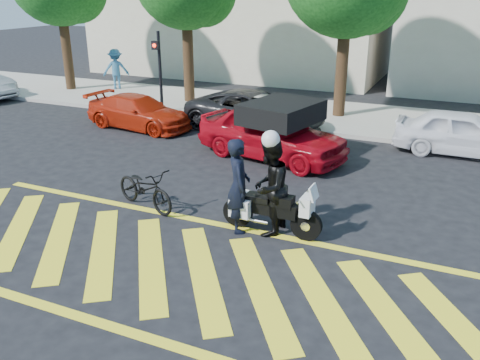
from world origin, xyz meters
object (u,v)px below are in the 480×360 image
at_px(officer_bike, 239,185).
at_px(red_convertible, 272,133).
at_px(parked_mid_right, 463,133).
at_px(police_motorcycle, 270,209).
at_px(parked_left, 139,112).
at_px(parked_mid_left, 255,111).
at_px(bicycle, 145,188).
at_px(officer_moto, 270,187).

xyz_separation_m(officer_bike, red_convertible, (-1.05, 4.70, -0.22)).
distance_m(officer_bike, parked_mid_right, 8.39).
bearing_deg(police_motorcycle, officer_bike, -166.87).
xyz_separation_m(police_motorcycle, parked_left, (-7.20, 5.80, 0.07)).
xyz_separation_m(red_convertible, parked_left, (-5.51, 1.24, -0.19)).
distance_m(parked_left, parked_mid_left, 4.14).
xyz_separation_m(parked_mid_left, parked_mid_right, (6.72, 0.00, -0.01)).
bearing_deg(red_convertible, parked_mid_right, -49.64).
xyz_separation_m(officer_bike, police_motorcycle, (0.64, 0.14, -0.48)).
bearing_deg(bicycle, parked_left, 54.07).
height_order(officer_bike, parked_mid_right, officer_bike).
xyz_separation_m(officer_moto, parked_mid_left, (-3.29, 7.20, -0.33)).
bearing_deg(officer_bike, police_motorcycle, -107.75).
bearing_deg(parked_mid_left, bicycle, -171.21).
bearing_deg(parked_mid_left, red_convertible, -141.82).
bearing_deg(officer_moto, red_convertible, -159.00).
bearing_deg(red_convertible, parked_mid_left, 44.49).
height_order(police_motorcycle, parked_left, parked_left).
relative_size(police_motorcycle, officer_moto, 1.07).
xyz_separation_m(bicycle, police_motorcycle, (3.04, 0.00, 0.03)).
relative_size(officer_bike, parked_left, 0.50).
relative_size(officer_moto, parked_mid_left, 0.41).
height_order(red_convertible, parked_left, red_convertible).
height_order(bicycle, parked_mid_left, parked_mid_left).
relative_size(officer_bike, police_motorcycle, 0.92).
relative_size(officer_moto, red_convertible, 0.44).
relative_size(officer_bike, red_convertible, 0.44).
height_order(police_motorcycle, parked_mid_left, parked_mid_left).
bearing_deg(officer_bike, officer_moto, -107.53).
height_order(bicycle, red_convertible, red_convertible).
bearing_deg(parked_left, parked_mid_left, -64.28).
bearing_deg(red_convertible, bicycle, 176.46).
bearing_deg(parked_mid_left, police_motorcycle, -148.67).
bearing_deg(bicycle, officer_moto, -71.58).
distance_m(officer_bike, parked_left, 8.86).
relative_size(officer_bike, bicycle, 1.07).
distance_m(officer_moto, red_convertible, 4.86).
bearing_deg(parked_mid_right, parked_mid_left, 90.34).
bearing_deg(parked_left, red_convertible, -96.73).
bearing_deg(officer_moto, parked_mid_right, 155.38).
relative_size(police_motorcycle, parked_mid_right, 0.55).
xyz_separation_m(parked_left, parked_mid_right, (10.62, 1.40, 0.09)).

